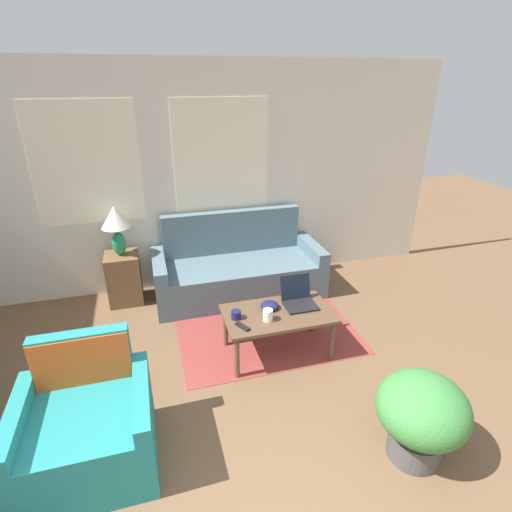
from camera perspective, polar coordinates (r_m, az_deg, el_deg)
The scene contains 13 objects.
wall_back at distance 4.74m, azimuth -12.64°, elevation 10.33°, with size 6.83×0.06×2.60m.
rug at distance 4.38m, azimuth 0.50°, elevation -8.87°, with size 1.78×1.77×0.01m.
couch at distance 4.79m, azimuth -2.64°, elevation -2.08°, with size 1.96×0.81×0.94m.
armchair at distance 3.08m, azimuth -22.85°, elevation -21.74°, with size 0.83×0.75×0.85m.
side_table at distance 4.81m, azimuth -18.29°, elevation -3.02°, with size 0.37×0.37×0.59m.
table_lamp at distance 4.56m, azimuth -19.39°, elevation 4.55°, with size 0.31×0.31×0.56m.
coffee_table at distance 3.70m, azimuth 3.15°, elevation -8.70°, with size 0.99×0.57×0.44m.
laptop at distance 3.79m, azimuth 6.09°, elevation -6.05°, with size 0.29×0.30×0.25m.
cup_navy at distance 3.53m, azimuth 1.71°, elevation -8.42°, with size 0.09×0.09×0.11m.
cup_yellow at distance 3.57m, azimuth -2.86°, elevation -8.38°, with size 0.09×0.09×0.08m.
snack_bowl at distance 3.72m, azimuth 1.97°, elevation -7.08°, with size 0.17×0.17×0.06m.
tv_remote at distance 3.46m, azimuth -1.93°, elevation -10.04°, with size 0.11×0.15×0.02m.
potted_plant at distance 3.02m, azimuth 22.54°, elevation -20.05°, with size 0.60×0.60×0.65m.
Camera 1 is at (-0.25, -0.76, 2.39)m, focal length 28.00 mm.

